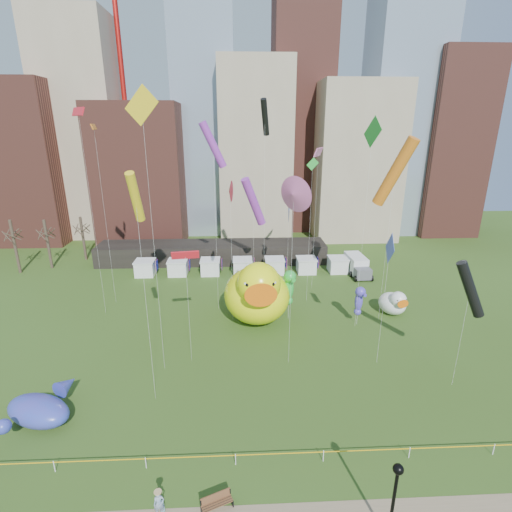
{
  "coord_description": "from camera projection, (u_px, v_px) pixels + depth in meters",
  "views": [
    {
      "loc": [
        0.42,
        -20.3,
        21.79
      ],
      "look_at": [
        1.8,
        8.78,
        12.0
      ],
      "focal_mm": 27.0,
      "sensor_mm": 36.0,
      "label": 1
    }
  ],
  "objects": [
    {
      "name": "kite_2",
      "position": [
        265.0,
        118.0,
        42.59
      ],
      "size": [
        1.31,
        2.44,
        24.8
      ],
      "color": "silver",
      "rests_on": "ground"
    },
    {
      "name": "ground",
      "position": [
        236.0,
        465.0,
        26.14
      ],
      "size": [
        160.0,
        160.0,
        0.0
      ],
      "primitive_type": "plane",
      "color": "#334C17",
      "rests_on": "ground"
    },
    {
      "name": "woman",
      "position": [
        159.0,
        504.0,
        22.47
      ],
      "size": [
        0.7,
        0.53,
        1.73
      ],
      "primitive_type": "imported",
      "rotation": [
        0.0,
        0.0,
        0.2
      ],
      "color": "silver",
      "rests_on": "footpath"
    },
    {
      "name": "kite_5",
      "position": [
        289.0,
        211.0,
        49.27
      ],
      "size": [
        0.35,
        3.28,
        13.29
      ],
      "color": "silver",
      "rests_on": "ground"
    },
    {
      "name": "kite_0",
      "position": [
        230.0,
        191.0,
        40.75
      ],
      "size": [
        0.48,
        2.24,
        16.43
      ],
      "color": "silver",
      "rests_on": "ground"
    },
    {
      "name": "kite_16",
      "position": [
        185.0,
        256.0,
        34.37
      ],
      "size": [
        2.49,
        0.71,
        11.3
      ],
      "color": "silver",
      "rests_on": "ground"
    },
    {
      "name": "seahorse_green",
      "position": [
        289.0,
        285.0,
        44.63
      ],
      "size": [
        1.77,
        2.03,
        6.17
      ],
      "rotation": [
        0.0,
        0.0,
        0.27
      ],
      "color": "silver",
      "rests_on": "ground"
    },
    {
      "name": "kite_15",
      "position": [
        254.0,
        202.0,
        50.37
      ],
      "size": [
        3.8,
        3.24,
        15.79
      ],
      "color": "silver",
      "rests_on": "ground"
    },
    {
      "name": "seahorse_purple",
      "position": [
        359.0,
        299.0,
        43.65
      ],
      "size": [
        1.5,
        1.7,
        4.74
      ],
      "rotation": [
        0.0,
        0.0,
        0.32
      ],
      "color": "silver",
      "rests_on": "ground"
    },
    {
      "name": "kite_14",
      "position": [
        94.0,
        130.0,
        43.57
      ],
      "size": [
        0.63,
        2.07,
        22.12
      ],
      "color": "silver",
      "rests_on": "ground"
    },
    {
      "name": "kite_3",
      "position": [
        312.0,
        173.0,
        45.6
      ],
      "size": [
        1.51,
        0.32,
        18.41
      ],
      "color": "silver",
      "rests_on": "ground"
    },
    {
      "name": "park_bench",
      "position": [
        217.0,
        502.0,
        22.97
      ],
      "size": [
        1.99,
        1.29,
        0.97
      ],
      "rotation": [
        0.0,
        0.0,
        0.39
      ],
      "color": "brown",
      "rests_on": "footpath"
    },
    {
      "name": "kite_13",
      "position": [
        390.0,
        250.0,
        33.8
      ],
      "size": [
        0.44,
        2.95,
        13.14
      ],
      "color": "silver",
      "rests_on": "ground"
    },
    {
      "name": "toddler",
      "position": [
        162.0,
        506.0,
        22.77
      ],
      "size": [
        0.37,
        0.33,
        0.87
      ],
      "primitive_type": "imported",
      "rotation": [
        0.0,
        0.0,
        -0.42
      ],
      "color": "white",
      "rests_on": "footpath"
    },
    {
      "name": "kite_9",
      "position": [
        318.0,
        153.0,
        48.86
      ],
      "size": [
        1.89,
        3.46,
        19.29
      ],
      "color": "silver",
      "rests_on": "ground"
    },
    {
      "name": "big_duck",
      "position": [
        257.0,
        293.0,
        44.2
      ],
      "size": [
        7.9,
        10.55,
        8.09
      ],
      "rotation": [
        0.0,
        0.0,
        0.03
      ],
      "color": "#F6FF0D",
      "rests_on": "ground"
    },
    {
      "name": "caution_tape",
      "position": [
        235.0,
        457.0,
        25.93
      ],
      "size": [
        50.0,
        0.06,
        0.9
      ],
      "color": "white",
      "rests_on": "ground"
    },
    {
      "name": "small_duck",
      "position": [
        393.0,
        303.0,
        46.74
      ],
      "size": [
        3.61,
        4.5,
        3.3
      ],
      "rotation": [
        0.0,
        0.0,
        0.14
      ],
      "color": "white",
      "rests_on": "ground"
    },
    {
      "name": "bare_trees",
      "position": [
        49.0,
        243.0,
        61.89
      ],
      "size": [
        8.44,
        6.44,
        8.5
      ],
      "color": "#382B21",
      "rests_on": "ground"
    },
    {
      "name": "pavilion",
      "position": [
        213.0,
        252.0,
        65.22
      ],
      "size": [
        38.0,
        6.0,
        3.2
      ],
      "primitive_type": "cube",
      "color": "black",
      "rests_on": "ground"
    },
    {
      "name": "kite_4",
      "position": [
        135.0,
        198.0,
        27.04
      ],
      "size": [
        0.71,
        2.27,
        19.01
      ],
      "color": "silver",
      "rests_on": "ground"
    },
    {
      "name": "kite_6",
      "position": [
        395.0,
        172.0,
        40.29
      ],
      "size": [
        3.97,
        4.01,
        21.0
      ],
      "color": "silver",
      "rests_on": "ground"
    },
    {
      "name": "kite_1",
      "position": [
        294.0,
        194.0,
        32.26
      ],
      "size": [
        1.67,
        2.83,
        17.92
      ],
      "color": "silver",
      "rests_on": "ground"
    },
    {
      "name": "skyline",
      "position": [
        246.0,
        129.0,
        77.22
      ],
      "size": [
        101.0,
        23.0,
        68.0
      ],
      "color": "brown",
      "rests_on": "ground"
    },
    {
      "name": "kite_8",
      "position": [
        78.0,
        114.0,
        39.88
      ],
      "size": [
        2.14,
        2.38,
        23.73
      ],
      "color": "silver",
      "rests_on": "ground"
    },
    {
      "name": "vendor_tents",
      "position": [
        243.0,
        267.0,
        59.92
      ],
      "size": [
        33.24,
        2.8,
        2.4
      ],
      "color": "white",
      "rests_on": "ground"
    },
    {
      "name": "kite_10",
      "position": [
        470.0,
        289.0,
        31.27
      ],
      "size": [
        2.99,
        1.24,
        11.72
      ],
      "color": "silver",
      "rests_on": "ground"
    },
    {
      "name": "kite_12",
      "position": [
        142.0,
        112.0,
        29.35
      ],
      "size": [
        2.84,
        1.07,
        24.85
      ],
      "color": "silver",
      "rests_on": "ground"
    },
    {
      "name": "box_truck",
      "position": [
        357.0,
        265.0,
        59.69
      ],
      "size": [
        2.94,
        6.7,
        2.8
      ],
      "rotation": [
        0.0,
        0.0,
        0.04
      ],
      "color": "white",
      "rests_on": "ground"
    },
    {
      "name": "lamppost",
      "position": [
        394.0,
        494.0,
        20.33
      ],
      "size": [
        0.57,
        0.57,
        5.48
      ],
      "color": "black",
      "rests_on": "footpath"
    },
    {
      "name": "kite_7",
      "position": [
        213.0,
        145.0,
        42.26
      ],
      "size": [
        3.14,
        1.66,
        22.48
      ],
      "color": "silver",
      "rests_on": "ground"
    },
    {
      "name": "whale_inflatable",
      "position": [
        40.0,
        408.0,
        29.76
      ],
      "size": [
        6.18,
        6.83,
        2.42
      ],
      "rotation": [
        0.0,
        0.0,
        -0.39
      ],
      "color": "#483EA9",
      "rests_on": "ground"
    },
    {
      "name": "kite_11",
      "position": [
        372.0,
        136.0,
        37.64
      ],
      "size": [
        0.77,
        2.99,
        22.86
      ],
      "color": "silver",
      "rests_on": "ground"
    }
  ]
}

